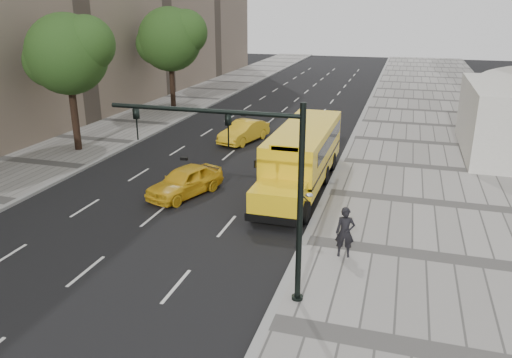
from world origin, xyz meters
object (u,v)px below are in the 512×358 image
(school_bus, at_px, (303,152))
(pedestrian, at_px, (345,232))
(taxi_far, at_px, (244,132))
(tree_c, at_px, (171,39))
(traffic_signal, at_px, (255,177))
(tree_b, at_px, (68,54))
(taxi_near, at_px, (185,181))

(school_bus, bearing_deg, pedestrian, -67.69)
(taxi_far, bearing_deg, pedestrian, -44.39)
(tree_c, distance_m, school_bus, 22.19)
(taxi_far, bearing_deg, traffic_signal, -55.77)
(tree_c, xyz_separation_m, traffic_signal, (15.59, -26.79, -2.05))
(tree_b, xyz_separation_m, traffic_signal, (15.60, -12.83, -2.04))
(taxi_far, xyz_separation_m, traffic_signal, (6.24, -18.11, 3.37))
(tree_c, distance_m, taxi_far, 13.86)
(taxi_near, bearing_deg, pedestrian, -7.91)
(school_bus, bearing_deg, tree_c, 133.23)
(tree_c, xyz_separation_m, school_bus, (14.90, -15.85, -4.37))
(tree_b, xyz_separation_m, taxi_near, (9.71, -5.16, -5.40))
(taxi_near, bearing_deg, tree_c, 136.66)
(tree_c, xyz_separation_m, taxi_near, (9.70, -19.12, -5.41))
(pedestrian, height_order, traffic_signal, traffic_signal)
(taxi_far, bearing_deg, school_bus, -37.01)
(tree_b, bearing_deg, taxi_near, -28.01)
(school_bus, distance_m, traffic_signal, 11.21)
(taxi_far, height_order, pedestrian, pedestrian)
(tree_c, bearing_deg, taxi_far, -42.91)
(school_bus, xyz_separation_m, taxi_far, (-5.55, 7.16, -1.04))
(tree_b, relative_size, taxi_far, 1.94)
(school_bus, relative_size, traffic_signal, 1.81)
(tree_b, distance_m, pedestrian, 21.02)
(tree_c, distance_m, traffic_signal, 31.07)
(tree_b, bearing_deg, tree_c, 89.96)
(tree_b, distance_m, taxi_near, 12.25)
(taxi_near, height_order, taxi_far, taxi_near)
(taxi_near, height_order, pedestrian, pedestrian)
(tree_b, distance_m, tree_c, 13.96)
(traffic_signal, bearing_deg, school_bus, 93.62)
(taxi_near, bearing_deg, school_bus, 51.95)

